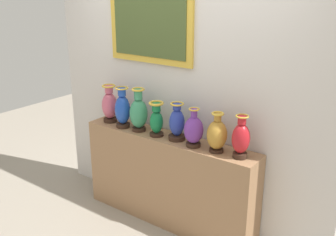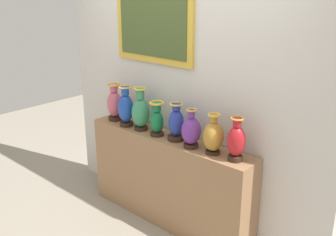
{
  "view_description": "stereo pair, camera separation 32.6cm",
  "coord_description": "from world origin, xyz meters",
  "px_view_note": "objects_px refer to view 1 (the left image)",
  "views": [
    {
      "loc": [
        2.02,
        -2.75,
        2.26
      ],
      "look_at": [
        0.0,
        0.0,
        1.09
      ],
      "focal_mm": 42.04,
      "sensor_mm": 36.0,
      "label": 1
    },
    {
      "loc": [
        2.28,
        -2.54,
        2.26
      ],
      "look_at": [
        0.0,
        0.0,
        1.09
      ],
      "focal_mm": 42.04,
      "sensor_mm": 36.0,
      "label": 2
    }
  ],
  "objects_px": {
    "vase_emerald": "(156,120)",
    "vase_ochre": "(217,135)",
    "vase_jade": "(139,113)",
    "vase_crimson": "(241,139)",
    "vase_cobalt": "(177,123)",
    "vase_rose": "(110,105)",
    "vase_sapphire": "(123,109)",
    "vase_violet": "(194,130)"
  },
  "relations": [
    {
      "from": "vase_emerald",
      "to": "vase_ochre",
      "type": "relative_size",
      "value": 0.94
    },
    {
      "from": "vase_jade",
      "to": "vase_crimson",
      "type": "relative_size",
      "value": 1.15
    },
    {
      "from": "vase_jade",
      "to": "vase_cobalt",
      "type": "xyz_separation_m",
      "value": [
        0.43,
        0.03,
        -0.03
      ]
    },
    {
      "from": "vase_crimson",
      "to": "vase_cobalt",
      "type": "bearing_deg",
      "value": 178.5
    },
    {
      "from": "vase_rose",
      "to": "vase_sapphire",
      "type": "height_order",
      "value": "vase_sapphire"
    },
    {
      "from": "vase_cobalt",
      "to": "vase_ochre",
      "type": "distance_m",
      "value": 0.43
    },
    {
      "from": "vase_sapphire",
      "to": "vase_emerald",
      "type": "height_order",
      "value": "vase_sapphire"
    },
    {
      "from": "vase_sapphire",
      "to": "vase_emerald",
      "type": "distance_m",
      "value": 0.41
    },
    {
      "from": "vase_sapphire",
      "to": "vase_cobalt",
      "type": "relative_size",
      "value": 1.16
    },
    {
      "from": "vase_cobalt",
      "to": "vase_sapphire",
      "type": "bearing_deg",
      "value": -175.86
    },
    {
      "from": "vase_jade",
      "to": "vase_violet",
      "type": "relative_size",
      "value": 1.21
    },
    {
      "from": "vase_cobalt",
      "to": "vase_ochre",
      "type": "xyz_separation_m",
      "value": [
        0.43,
        -0.02,
        -0.0
      ]
    },
    {
      "from": "vase_violet",
      "to": "vase_crimson",
      "type": "relative_size",
      "value": 0.95
    },
    {
      "from": "vase_emerald",
      "to": "vase_jade",
      "type": "bearing_deg",
      "value": 178.92
    },
    {
      "from": "vase_sapphire",
      "to": "vase_ochre",
      "type": "height_order",
      "value": "vase_sapphire"
    },
    {
      "from": "vase_emerald",
      "to": "vase_ochre",
      "type": "xyz_separation_m",
      "value": [
        0.64,
        0.01,
        -0.0
      ]
    },
    {
      "from": "vase_jade",
      "to": "vase_crimson",
      "type": "distance_m",
      "value": 1.07
    },
    {
      "from": "vase_emerald",
      "to": "vase_crimson",
      "type": "distance_m",
      "value": 0.86
    },
    {
      "from": "vase_rose",
      "to": "vase_ochre",
      "type": "relative_size",
      "value": 1.11
    },
    {
      "from": "vase_jade",
      "to": "vase_emerald",
      "type": "distance_m",
      "value": 0.22
    },
    {
      "from": "vase_cobalt",
      "to": "vase_violet",
      "type": "height_order",
      "value": "vase_cobalt"
    },
    {
      "from": "vase_ochre",
      "to": "vase_cobalt",
      "type": "bearing_deg",
      "value": 176.81
    },
    {
      "from": "vase_rose",
      "to": "vase_jade",
      "type": "distance_m",
      "value": 0.41
    },
    {
      "from": "vase_violet",
      "to": "vase_ochre",
      "type": "relative_size",
      "value": 1.0
    },
    {
      "from": "vase_ochre",
      "to": "vase_jade",
      "type": "bearing_deg",
      "value": -179.77
    },
    {
      "from": "vase_cobalt",
      "to": "vase_violet",
      "type": "xyz_separation_m",
      "value": [
        0.21,
        -0.04,
        -0.01
      ]
    },
    {
      "from": "vase_sapphire",
      "to": "vase_violet",
      "type": "relative_size",
      "value": 1.16
    },
    {
      "from": "vase_cobalt",
      "to": "vase_ochre",
      "type": "relative_size",
      "value": 1.0
    },
    {
      "from": "vase_sapphire",
      "to": "vase_crimson",
      "type": "distance_m",
      "value": 1.27
    },
    {
      "from": "vase_cobalt",
      "to": "vase_ochre",
      "type": "height_order",
      "value": "same"
    },
    {
      "from": "vase_emerald",
      "to": "vase_violet",
      "type": "bearing_deg",
      "value": -1.55
    },
    {
      "from": "vase_emerald",
      "to": "vase_violet",
      "type": "height_order",
      "value": "vase_violet"
    },
    {
      "from": "vase_emerald",
      "to": "vase_cobalt",
      "type": "bearing_deg",
      "value": 8.47
    },
    {
      "from": "vase_jade",
      "to": "vase_rose",
      "type": "bearing_deg",
      "value": 176.35
    },
    {
      "from": "vase_ochre",
      "to": "vase_emerald",
      "type": "bearing_deg",
      "value": -179.32
    },
    {
      "from": "vase_ochre",
      "to": "vase_crimson",
      "type": "xyz_separation_m",
      "value": [
        0.22,
        0.01,
        0.01
      ]
    },
    {
      "from": "vase_cobalt",
      "to": "vase_violet",
      "type": "bearing_deg",
      "value": -11.61
    },
    {
      "from": "vase_sapphire",
      "to": "vase_ochre",
      "type": "distance_m",
      "value": 1.05
    },
    {
      "from": "vase_ochre",
      "to": "vase_violet",
      "type": "bearing_deg",
      "value": -175.11
    },
    {
      "from": "vase_jade",
      "to": "vase_violet",
      "type": "height_order",
      "value": "vase_jade"
    },
    {
      "from": "vase_violet",
      "to": "vase_ochre",
      "type": "bearing_deg",
      "value": 4.89
    },
    {
      "from": "vase_rose",
      "to": "vase_cobalt",
      "type": "xyz_separation_m",
      "value": [
        0.84,
        0.0,
        -0.02
      ]
    }
  ]
}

